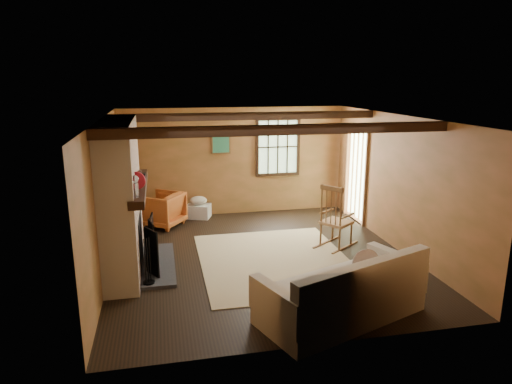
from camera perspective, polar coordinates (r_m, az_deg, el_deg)
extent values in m
plane|color=black|center=(7.98, 0.61, -8.15)|extent=(5.50, 5.50, 0.00)
cube|color=#AE673E|center=(10.25, -2.73, 3.83)|extent=(5.00, 0.02, 2.40)
cube|color=#AE673E|center=(5.08, 7.48, -6.99)|extent=(5.00, 0.02, 2.40)
cube|color=#AE673E|center=(7.49, -18.39, -0.71)|extent=(0.02, 5.50, 2.40)
cube|color=#AE673E|center=(8.50, 17.32, 1.07)|extent=(0.02, 5.50, 2.40)
cube|color=white|center=(7.41, 0.66, 9.29)|extent=(5.00, 5.50, 0.02)
cube|color=black|center=(6.26, 3.08, 7.76)|extent=(5.00, 0.12, 0.14)
cube|color=black|center=(8.59, -1.12, 9.47)|extent=(5.00, 0.12, 0.14)
cube|color=black|center=(10.38, 2.76, 5.63)|extent=(1.02, 0.06, 1.32)
cube|color=#C4EDB5|center=(10.41, 2.72, 5.65)|extent=(0.90, 0.01, 1.20)
cube|color=black|center=(10.39, 2.74, 5.64)|extent=(0.90, 0.03, 0.02)
cube|color=brown|center=(10.01, 12.40, 2.09)|extent=(0.06, 1.00, 2.06)
cube|color=#C4EDB5|center=(10.02, 12.55, 2.10)|extent=(0.01, 0.80, 1.85)
cube|color=brown|center=(10.12, -4.42, 5.96)|extent=(0.42, 0.03, 0.42)
cube|color=#236B5C|center=(10.10, -4.40, 5.95)|extent=(0.36, 0.01, 0.36)
cube|color=brown|center=(7.46, -16.49, -0.62)|extent=(0.50, 2.20, 2.40)
cube|color=black|center=(7.67, -15.57, -6.02)|extent=(0.38, 1.00, 0.85)
cube|color=#38383D|center=(7.80, -12.18, -8.81)|extent=(0.55, 1.80, 0.05)
cube|color=black|center=(7.41, -14.41, 0.62)|extent=(0.22, 2.30, 0.12)
cube|color=black|center=(7.23, -12.89, -7.35)|extent=(0.21, 0.33, 0.74)
cube|color=black|center=(7.59, -12.87, -6.32)|extent=(0.10, 0.36, 0.74)
cube|color=black|center=(7.94, -12.84, -5.38)|extent=(0.06, 0.37, 0.74)
cylinder|color=black|center=(7.10, -13.25, -10.94)|extent=(0.18, 0.18, 0.02)
cylinder|color=black|center=(6.93, -13.69, -8.47)|extent=(0.02, 0.02, 0.71)
cylinder|color=black|center=(6.96, -13.41, -8.36)|extent=(0.02, 0.02, 0.71)
cylinder|color=black|center=(6.99, -13.13, -8.25)|extent=(0.02, 0.02, 0.71)
cylinder|color=silver|center=(6.52, -14.85, 0.24)|extent=(0.09, 0.09, 0.20)
sphere|color=silver|center=(6.48, -14.94, 1.57)|extent=(0.11, 0.11, 0.11)
cylinder|color=#B01420|center=(6.95, -14.71, 1.38)|extent=(0.27, 0.10, 0.27)
cube|color=black|center=(7.55, -14.49, 1.82)|extent=(0.24, 0.16, 0.13)
cylinder|color=black|center=(7.84, -14.41, 2.20)|extent=(0.09, 0.09, 0.11)
cylinder|color=black|center=(7.95, -14.38, 2.25)|extent=(0.07, 0.07, 0.08)
cube|color=#D2B18C|center=(7.84, 2.38, -8.55)|extent=(2.50, 3.00, 0.01)
cube|color=#A97C52|center=(8.49, 10.03, -3.76)|extent=(0.66, 0.66, 0.05)
cube|color=brown|center=(8.14, 9.47, 0.42)|extent=(0.31, 0.40, 0.08)
cylinder|color=brown|center=(8.62, 11.81, -5.10)|extent=(0.04, 0.04, 0.44)
cylinder|color=brown|center=(8.82, 9.56, -4.56)|extent=(0.04, 0.04, 0.44)
cylinder|color=brown|center=(8.30, 10.40, -5.80)|extent=(0.04, 0.04, 0.44)
cylinder|color=brown|center=(8.50, 8.09, -5.22)|extent=(0.04, 0.04, 0.44)
cylinder|color=brown|center=(8.12, 10.57, -2.00)|extent=(0.04, 0.04, 0.75)
cylinder|color=brown|center=(8.33, 8.23, -1.51)|extent=(0.04, 0.04, 0.75)
cylinder|color=brown|center=(8.18, 9.97, -2.01)|extent=(0.02, 0.02, 0.62)
cylinder|color=brown|center=(8.23, 9.38, -1.89)|extent=(0.02, 0.02, 0.62)
cylinder|color=brown|center=(8.28, 8.80, -1.76)|extent=(0.02, 0.02, 0.62)
cube|color=brown|center=(8.33, 11.36, -2.94)|extent=(0.36, 0.28, 0.03)
cube|color=brown|center=(8.55, 8.83, -2.38)|extent=(0.36, 0.28, 0.03)
cube|color=brown|center=(8.53, 11.05, -6.81)|extent=(0.71, 0.53, 0.03)
cube|color=brown|center=(8.73, 8.79, -6.23)|extent=(0.71, 0.53, 0.03)
cube|color=beige|center=(6.15, 10.51, -13.07)|extent=(2.35, 1.66, 0.47)
cube|color=beige|center=(5.73, 13.51, -11.36)|extent=(2.06, 0.91, 0.59)
cube|color=beige|center=(5.46, 2.54, -13.93)|extent=(0.48, 0.96, 0.43)
cube|color=beige|center=(6.74, 17.02, -8.94)|extent=(0.48, 0.96, 0.43)
ellipsoid|color=beige|center=(6.42, 13.54, -8.55)|extent=(0.41, 0.26, 0.39)
cylinder|color=brown|center=(10.11, -14.28, -3.35)|extent=(0.45, 0.14, 0.14)
cylinder|color=brown|center=(10.11, -13.45, -3.31)|extent=(0.45, 0.14, 0.14)
cylinder|color=brown|center=(10.10, -12.62, -3.27)|extent=(0.45, 0.14, 0.14)
cylinder|color=brown|center=(10.07, -14.33, -2.62)|extent=(0.45, 0.14, 0.14)
cylinder|color=brown|center=(10.07, -13.49, -2.58)|extent=(0.45, 0.14, 0.14)
cylinder|color=brown|center=(10.06, -12.66, -2.54)|extent=(0.45, 0.14, 0.14)
cube|color=silver|center=(10.20, -7.19, -2.39)|extent=(0.60, 0.53, 0.30)
ellipsoid|color=beige|center=(10.13, -7.23, -1.06)|extent=(0.44, 0.38, 0.19)
imported|color=#BF6026|center=(9.71, -11.69, -2.14)|extent=(1.08, 1.07, 0.71)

